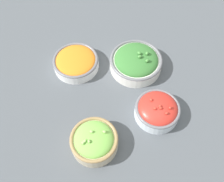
# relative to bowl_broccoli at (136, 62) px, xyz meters

# --- Properties ---
(ground_plane) EXTENTS (3.00, 3.00, 0.00)m
(ground_plane) POSITION_rel_bowl_broccoli_xyz_m (0.12, -0.11, -0.04)
(ground_plane) COLOR #4C5156
(bowl_broccoli) EXTENTS (0.21, 0.21, 0.09)m
(bowl_broccoli) POSITION_rel_bowl_broccoli_xyz_m (0.00, 0.00, 0.00)
(bowl_broccoli) COLOR silver
(bowl_broccoli) RESTS_ON ground_plane
(bowl_lettuce) EXTENTS (0.16, 0.16, 0.08)m
(bowl_lettuce) POSITION_rel_bowl_broccoli_xyz_m (0.30, -0.20, 0.00)
(bowl_lettuce) COLOR beige
(bowl_lettuce) RESTS_ON ground_plane
(bowl_cherry_tomatoes) EXTENTS (0.16, 0.16, 0.08)m
(bowl_cherry_tomatoes) POSITION_rel_bowl_broccoli_xyz_m (0.22, 0.03, -0.00)
(bowl_cherry_tomatoes) COLOR silver
(bowl_cherry_tomatoes) RESTS_ON ground_plane
(bowl_carrots) EXTENTS (0.18, 0.18, 0.06)m
(bowl_carrots) POSITION_rel_bowl_broccoli_xyz_m (-0.04, -0.23, -0.01)
(bowl_carrots) COLOR white
(bowl_carrots) RESTS_ON ground_plane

